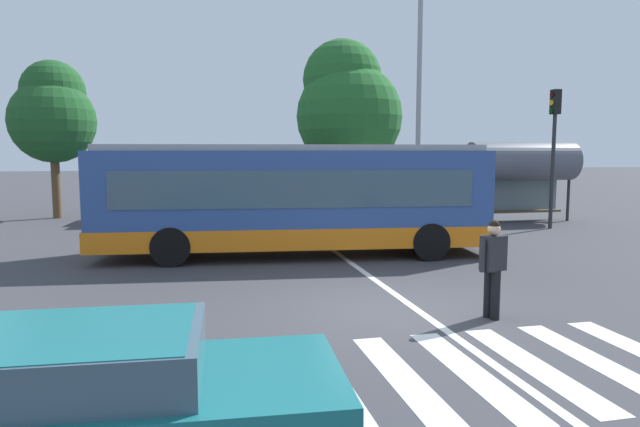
# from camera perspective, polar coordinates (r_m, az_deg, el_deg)

# --- Properties ---
(ground_plane) EXTENTS (160.00, 160.00, 0.00)m
(ground_plane) POSITION_cam_1_polar(r_m,az_deg,el_deg) (10.50, 7.12, -9.66)
(ground_plane) COLOR #3D3D42
(city_transit_bus) EXTENTS (10.93, 3.64, 3.06)m
(city_transit_bus) POSITION_cam_1_polar(r_m,az_deg,el_deg) (15.50, -2.74, 1.52)
(city_transit_bus) COLOR black
(city_transit_bus) RESTS_ON ground_plane
(pedestrian_crossing_street) EXTENTS (0.56, 0.36, 1.72)m
(pedestrian_crossing_street) POSITION_cam_1_polar(r_m,az_deg,el_deg) (10.12, 17.14, -4.86)
(pedestrian_crossing_street) COLOR black
(pedestrian_crossing_street) RESTS_ON ground_plane
(foreground_sedan) EXTENTS (4.59, 2.06, 1.35)m
(foreground_sedan) POSITION_cam_1_polar(r_m,az_deg,el_deg) (5.53, -22.82, -16.68)
(foreground_sedan) COLOR black
(foreground_sedan) RESTS_ON ground_plane
(parked_car_blue) EXTENTS (2.16, 4.63, 1.35)m
(parked_car_blue) POSITION_cam_1_polar(r_m,az_deg,el_deg) (24.81, -18.90, 1.09)
(parked_car_blue) COLOR black
(parked_car_blue) RESTS_ON ground_plane
(parked_car_champagne) EXTENTS (2.06, 4.59, 1.35)m
(parked_car_champagne) POSITION_cam_1_polar(r_m,az_deg,el_deg) (24.32, -12.64, 1.18)
(parked_car_champagne) COLOR black
(parked_car_champagne) RESTS_ON ground_plane
(parked_car_charcoal) EXTENTS (1.97, 4.55, 1.35)m
(parked_car_charcoal) POSITION_cam_1_polar(r_m,az_deg,el_deg) (24.65, -6.79, 1.35)
(parked_car_charcoal) COLOR black
(parked_car_charcoal) RESTS_ON ground_plane
(parked_car_black) EXTENTS (2.03, 4.58, 1.35)m
(parked_car_black) POSITION_cam_1_polar(r_m,az_deg,el_deg) (25.13, -0.25, 1.49)
(parked_car_black) COLOR black
(parked_car_black) RESTS_ON ground_plane
(parked_car_white) EXTENTS (2.28, 4.66, 1.35)m
(parked_car_white) POSITION_cam_1_polar(r_m,az_deg,el_deg) (26.15, 5.31, 1.65)
(parked_car_white) COLOR black
(parked_car_white) RESTS_ON ground_plane
(traffic_light_far_corner) EXTENTS (0.33, 0.32, 5.14)m
(traffic_light_far_corner) POSITION_cam_1_polar(r_m,az_deg,el_deg) (22.65, 22.65, 7.21)
(traffic_light_far_corner) COLOR #28282B
(traffic_light_far_corner) RESTS_ON ground_plane
(bus_stop_shelter) EXTENTS (4.54, 1.54, 3.25)m
(bus_stop_shelter) POSITION_cam_1_polar(r_m,az_deg,el_deg) (24.21, 19.78, 4.85)
(bus_stop_shelter) COLOR #28282B
(bus_stop_shelter) RESTS_ON ground_plane
(twin_arm_street_lamp) EXTENTS (4.56, 0.32, 9.73)m
(twin_arm_street_lamp) POSITION_cam_1_polar(r_m,az_deg,el_deg) (22.72, 10.06, 13.94)
(twin_arm_street_lamp) COLOR #939399
(twin_arm_street_lamp) RESTS_ON ground_plane
(background_tree_left) EXTENTS (3.57, 3.57, 6.76)m
(background_tree_left) POSITION_cam_1_polar(r_m,az_deg,el_deg) (26.92, -25.49, 9.22)
(background_tree_left) COLOR brown
(background_tree_left) RESTS_ON ground_plane
(background_tree_right) EXTENTS (5.17, 5.17, 8.33)m
(background_tree_right) POSITION_cam_1_polar(r_m,az_deg,el_deg) (27.94, 2.78, 10.88)
(background_tree_right) COLOR brown
(background_tree_right) RESTS_ON ground_plane
(crosswalk_painted_stripes) EXTENTS (6.06, 3.12, 0.01)m
(crosswalk_painted_stripes) POSITION_cam_1_polar(r_m,az_deg,el_deg) (7.90, 15.02, -15.26)
(crosswalk_painted_stripes) COLOR silver
(crosswalk_painted_stripes) RESTS_ON ground_plane
(lane_center_line) EXTENTS (0.16, 24.00, 0.01)m
(lane_center_line) POSITION_cam_1_polar(r_m,az_deg,el_deg) (12.48, 6.08, -7.05)
(lane_center_line) COLOR silver
(lane_center_line) RESTS_ON ground_plane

